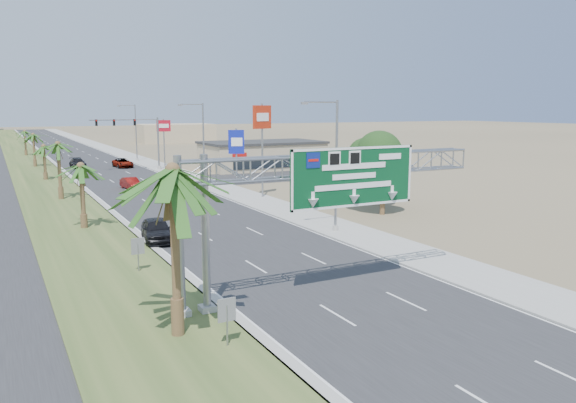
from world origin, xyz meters
The scene contains 28 objects.
ground centered at (0.00, 0.00, 0.00)m, with size 600.00×600.00×0.00m, color #8C7A59.
road centered at (0.00, 110.00, 0.01)m, with size 12.00×300.00×0.02m, color #28282B.
sidewalk_right centered at (8.50, 110.00, 0.05)m, with size 4.00×300.00×0.10m, color #9E9B93.
median_grass centered at (-10.00, 110.00, 0.06)m, with size 7.00×300.00×0.12m, color #384D22.
sign_gantry centered at (-1.06, 9.93, 6.06)m, with size 16.75×1.24×7.50m.
palm_near centered at (-9.20, 8.00, 6.93)m, with size 5.70×5.70×8.35m.
palm_row_b centered at (-9.50, 32.00, 4.90)m, with size 3.99×3.99×5.95m.
palm_row_c centered at (-9.50, 48.00, 5.66)m, with size 3.99×3.99×6.75m.
palm_row_d centered at (-9.50, 66.00, 4.42)m, with size 3.99×3.99×5.45m.
palm_row_e centered at (-9.50, 85.00, 5.09)m, with size 3.99×3.99×6.15m.
palm_row_f centered at (-9.50, 110.00, 4.71)m, with size 3.99×3.99×5.75m.
streetlight_near centered at (7.30, 22.00, 4.69)m, with size 3.27×0.44×10.00m.
streetlight_mid centered at (7.30, 52.00, 4.69)m, with size 3.27×0.44×10.00m.
streetlight_far centered at (7.30, 88.00, 4.69)m, with size 3.27×0.44×10.00m.
signal_mast centered at (5.17, 71.97, 4.85)m, with size 10.28×0.71×8.00m.
store_building centered at (22.00, 66.00, 2.00)m, with size 18.00×10.00×4.00m, color tan.
oak_near centered at (15.00, 26.00, 4.53)m, with size 4.50×4.50×6.80m.
oak_far centered at (18.00, 30.00, 3.82)m, with size 3.50×3.50×5.60m.
median_signback_a centered at (-7.80, 6.00, 1.45)m, with size 0.75×0.08×2.08m.
median_signback_b centered at (-8.50, 18.00, 1.45)m, with size 0.75×0.08×2.08m.
building_distant_right centered at (30.00, 140.00, 2.50)m, with size 20.00×12.00×5.00m, color tan.
car_left_lane centered at (-5.50, 25.31, 0.83)m, with size 1.95×4.85×1.65m, color black.
car_mid_lane centered at (-1.36, 52.51, 0.68)m, with size 1.44×4.14×1.36m, color #660B09.
car_right_lane centered at (2.89, 77.84, 0.72)m, with size 2.37×5.15×1.43m, color gray.
car_far centered at (-3.57, 80.79, 0.74)m, with size 2.07×5.10×1.48m, color black.
pole_sign_red_near centered at (9.60, 39.62, 7.84)m, with size 2.37×1.06×9.89m.
pole_sign_blue centered at (11.97, 52.38, 4.96)m, with size 1.96×1.05×6.88m.
pole_sign_red_far centered at (9.00, 75.24, 6.05)m, with size 2.22×0.62×7.71m.
Camera 1 is at (-15.46, -13.68, 9.42)m, focal length 35.00 mm.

